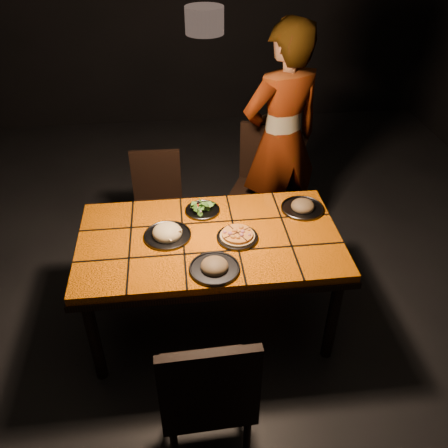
{
  "coord_description": "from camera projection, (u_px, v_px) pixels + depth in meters",
  "views": [
    {
      "loc": [
        -0.17,
        -2.3,
        2.52
      ],
      "look_at": [
        0.09,
        0.03,
        0.82
      ],
      "focal_mm": 38.0,
      "sensor_mm": 36.0,
      "label": 1
    }
  ],
  "objects": [
    {
      "name": "chair_far_right",
      "position": [
        263.0,
        179.0,
        3.82
      ],
      "size": [
        0.59,
        0.59,
        0.99
      ],
      "rotation": [
        0.0,
        0.0,
        -0.43
      ],
      "color": "black",
      "rests_on": "ground"
    },
    {
      "name": "plate_mushroom_a",
      "position": [
        214.0,
        266.0,
        2.64
      ],
      "size": [
        0.29,
        0.29,
        0.09
      ],
      "color": "#38393D",
      "rests_on": "dining_table"
    },
    {
      "name": "plate_salad",
      "position": [
        202.0,
        208.0,
        3.11
      ],
      "size": [
        0.23,
        0.23,
        0.07
      ],
      "color": "#38393D",
      "rests_on": "dining_table"
    },
    {
      "name": "chair_far_left",
      "position": [
        157.0,
        198.0,
        3.74
      ],
      "size": [
        0.4,
        0.4,
        0.85
      ],
      "rotation": [
        0.0,
        0.0,
        -0.03
      ],
      "color": "black",
      "rests_on": "ground"
    },
    {
      "name": "dining_table",
      "position": [
        210.0,
        247.0,
        2.95
      ],
      "size": [
        1.62,
        0.92,
        0.75
      ],
      "color": "orange",
      "rests_on": "ground"
    },
    {
      "name": "pendant_lamp",
      "position": [
        204.0,
        16.0,
        2.15
      ],
      "size": [
        0.18,
        0.18,
        1.06
      ],
      "color": "black",
      "rests_on": "room_shell"
    },
    {
      "name": "diner",
      "position": [
        281.0,
        141.0,
        3.61
      ],
      "size": [
        0.77,
        0.63,
        1.81
      ],
      "primitive_type": "imported",
      "rotation": [
        0.0,
        0.0,
        3.48
      ],
      "color": "brown",
      "rests_on": "ground"
    },
    {
      "name": "room_shell",
      "position": [
        207.0,
        122.0,
        2.46
      ],
      "size": [
        6.04,
        7.04,
        3.08
      ],
      "color": "black",
      "rests_on": "ground"
    },
    {
      "name": "plate_pasta",
      "position": [
        167.0,
        233.0,
        2.89
      ],
      "size": [
        0.29,
        0.29,
        0.1
      ],
      "color": "#38393D",
      "rests_on": "dining_table"
    },
    {
      "name": "plate_mushroom_b",
      "position": [
        303.0,
        206.0,
        3.13
      ],
      "size": [
        0.28,
        0.28,
        0.09
      ],
      "color": "#38393D",
      "rests_on": "dining_table"
    },
    {
      "name": "plate_pizza",
      "position": [
        237.0,
        236.0,
        2.87
      ],
      "size": [
        0.29,
        0.29,
        0.04
      ],
      "color": "#38393D",
      "rests_on": "dining_table"
    },
    {
      "name": "chair_near",
      "position": [
        208.0,
        392.0,
        2.23
      ],
      "size": [
        0.46,
        0.46,
        0.98
      ],
      "rotation": [
        0.0,
        0.0,
        3.17
      ],
      "color": "black",
      "rests_on": "ground"
    }
  ]
}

